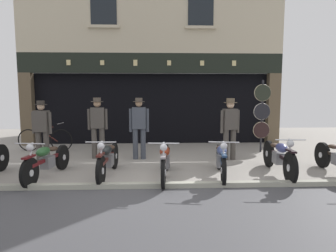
{
  "coord_description": "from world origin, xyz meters",
  "views": [
    {
      "loc": [
        0.13,
        -5.57,
        1.87
      ],
      "look_at": [
        0.47,
        2.63,
        0.95
      ],
      "focal_mm": 31.19,
      "sensor_mm": 36.0,
      "label": 1
    }
  ],
  "objects_px": {
    "motorcycle_center_left": "(108,158)",
    "advert_board_near": "(107,100)",
    "salesman_left": "(42,128)",
    "motorcycle_left": "(47,160)",
    "salesman_right": "(139,125)",
    "advert_board_far": "(77,101)",
    "motorcycle_center": "(165,160)",
    "motorcycle_right": "(279,156)",
    "motorcycle_center_right": "(221,159)",
    "shopkeeper_center": "(98,125)",
    "tyre_sign_pole": "(262,112)",
    "assistant_far_right": "(230,126)",
    "leaning_bicycle": "(45,139)"
  },
  "relations": [
    {
      "from": "salesman_right",
      "to": "advert_board_far",
      "type": "xyz_separation_m",
      "value": [
        -2.44,
        2.73,
        0.61
      ]
    },
    {
      "from": "assistant_far_right",
      "to": "tyre_sign_pole",
      "type": "xyz_separation_m",
      "value": [
        1.29,
        1.06,
        0.3
      ]
    },
    {
      "from": "shopkeeper_center",
      "to": "leaning_bicycle",
      "type": "height_order",
      "value": "shopkeeper_center"
    },
    {
      "from": "advert_board_far",
      "to": "leaning_bicycle",
      "type": "height_order",
      "value": "advert_board_far"
    },
    {
      "from": "assistant_far_right",
      "to": "motorcycle_center_right",
      "type": "bearing_deg",
      "value": 59.6
    },
    {
      "from": "salesman_right",
      "to": "advert_board_near",
      "type": "xyz_separation_m",
      "value": [
        -1.33,
        2.73,
        0.67
      ]
    },
    {
      "from": "advert_board_far",
      "to": "advert_board_near",
      "type": "bearing_deg",
      "value": -0.0
    },
    {
      "from": "motorcycle_center_left",
      "to": "motorcycle_center_right",
      "type": "relative_size",
      "value": 1.06
    },
    {
      "from": "motorcycle_right",
      "to": "assistant_far_right",
      "type": "height_order",
      "value": "assistant_far_right"
    },
    {
      "from": "motorcycle_center_right",
      "to": "tyre_sign_pole",
      "type": "height_order",
      "value": "tyre_sign_pole"
    },
    {
      "from": "motorcycle_left",
      "to": "shopkeeper_center",
      "type": "relative_size",
      "value": 1.17
    },
    {
      "from": "motorcycle_center_right",
      "to": "salesman_right",
      "type": "height_order",
      "value": "salesman_right"
    },
    {
      "from": "motorcycle_left",
      "to": "salesman_right",
      "type": "distance_m",
      "value": 2.71
    },
    {
      "from": "shopkeeper_center",
      "to": "leaning_bicycle",
      "type": "relative_size",
      "value": 0.97
    },
    {
      "from": "tyre_sign_pole",
      "to": "advert_board_near",
      "type": "height_order",
      "value": "tyre_sign_pole"
    },
    {
      "from": "motorcycle_left",
      "to": "assistant_far_right",
      "type": "xyz_separation_m",
      "value": [
        4.48,
        1.63,
        0.56
      ]
    },
    {
      "from": "motorcycle_left",
      "to": "motorcycle_center_left",
      "type": "height_order",
      "value": "motorcycle_center_left"
    },
    {
      "from": "salesman_left",
      "to": "shopkeeper_center",
      "type": "bearing_deg",
      "value": -154.78
    },
    {
      "from": "assistant_far_right",
      "to": "advert_board_near",
      "type": "distance_m",
      "value": 4.91
    },
    {
      "from": "salesman_left",
      "to": "salesman_right",
      "type": "relative_size",
      "value": 0.96
    },
    {
      "from": "motorcycle_center_right",
      "to": "advert_board_near",
      "type": "xyz_separation_m",
      "value": [
        -3.27,
        4.6,
        1.22
      ]
    },
    {
      "from": "motorcycle_left",
      "to": "assistant_far_right",
      "type": "bearing_deg",
      "value": -152.35
    },
    {
      "from": "motorcycle_right",
      "to": "shopkeeper_center",
      "type": "relative_size",
      "value": 1.2
    },
    {
      "from": "salesman_right",
      "to": "advert_board_far",
      "type": "height_order",
      "value": "advert_board_far"
    },
    {
      "from": "shopkeeper_center",
      "to": "motorcycle_center_left",
      "type": "bearing_deg",
      "value": 100.63
    },
    {
      "from": "motorcycle_center_left",
      "to": "motorcycle_center_right",
      "type": "xyz_separation_m",
      "value": [
        2.54,
        -0.12,
        -0.01
      ]
    },
    {
      "from": "salesman_left",
      "to": "shopkeeper_center",
      "type": "distance_m",
      "value": 1.48
    },
    {
      "from": "motorcycle_center_left",
      "to": "advert_board_near",
      "type": "xyz_separation_m",
      "value": [
        -0.73,
        4.49,
        1.22
      ]
    },
    {
      "from": "motorcycle_center_left",
      "to": "motorcycle_right",
      "type": "distance_m",
      "value": 3.91
    },
    {
      "from": "motorcycle_center",
      "to": "assistant_far_right",
      "type": "distance_m",
      "value": 2.62
    },
    {
      "from": "shopkeeper_center",
      "to": "tyre_sign_pole",
      "type": "xyz_separation_m",
      "value": [
        5.03,
        0.72,
        0.3
      ]
    },
    {
      "from": "salesman_right",
      "to": "assistant_far_right",
      "type": "bearing_deg",
      "value": 174.79
    },
    {
      "from": "motorcycle_center",
      "to": "advert_board_near",
      "type": "height_order",
      "value": "advert_board_near"
    },
    {
      "from": "motorcycle_center_left",
      "to": "motorcycle_right",
      "type": "bearing_deg",
      "value": -177.07
    },
    {
      "from": "motorcycle_center_right",
      "to": "leaning_bicycle",
      "type": "xyz_separation_m",
      "value": [
        -5.09,
        3.18,
        -0.03
      ]
    },
    {
      "from": "motorcycle_center",
      "to": "advert_board_near",
      "type": "xyz_separation_m",
      "value": [
        -2.01,
        4.67,
        1.22
      ]
    },
    {
      "from": "advert_board_far",
      "to": "motorcycle_center_left",
      "type": "bearing_deg",
      "value": -67.69
    },
    {
      "from": "motorcycle_center_left",
      "to": "salesman_left",
      "type": "height_order",
      "value": "salesman_left"
    },
    {
      "from": "motorcycle_left",
      "to": "salesman_right",
      "type": "bearing_deg",
      "value": -128.94
    },
    {
      "from": "motorcycle_right",
      "to": "motorcycle_center",
      "type": "bearing_deg",
      "value": 7.91
    },
    {
      "from": "salesman_right",
      "to": "tyre_sign_pole",
      "type": "bearing_deg",
      "value": -168.11
    },
    {
      "from": "shopkeeper_center",
      "to": "leaning_bicycle",
      "type": "bearing_deg",
      "value": -37.29
    },
    {
      "from": "motorcycle_center_right",
      "to": "motorcycle_right",
      "type": "xyz_separation_m",
      "value": [
        1.37,
        0.11,
        0.02
      ]
    },
    {
      "from": "motorcycle_center",
      "to": "salesman_left",
      "type": "xyz_separation_m",
      "value": [
        -3.29,
        1.66,
        0.51
      ]
    },
    {
      "from": "salesman_left",
      "to": "leaning_bicycle",
      "type": "bearing_deg",
      "value": -62.68
    },
    {
      "from": "salesman_left",
      "to": "motorcycle_left",
      "type": "bearing_deg",
      "value": 122.16
    },
    {
      "from": "motorcycle_center_right",
      "to": "motorcycle_left",
      "type": "bearing_deg",
      "value": 7.49
    },
    {
      "from": "motorcycle_right",
      "to": "assistant_far_right",
      "type": "relative_size",
      "value": 1.21
    },
    {
      "from": "salesman_left",
      "to": "motorcycle_center",
      "type": "bearing_deg",
      "value": 161.73
    },
    {
      "from": "motorcycle_center",
      "to": "motorcycle_right",
      "type": "relative_size",
      "value": 0.98
    }
  ]
}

